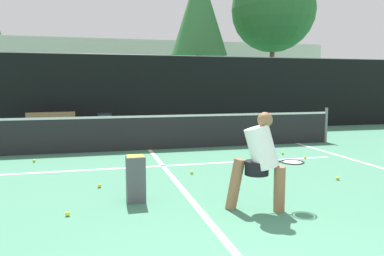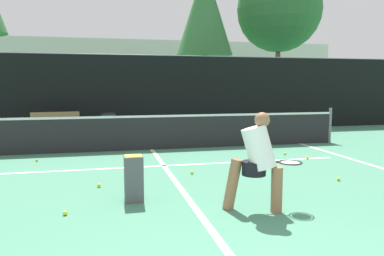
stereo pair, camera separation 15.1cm
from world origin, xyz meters
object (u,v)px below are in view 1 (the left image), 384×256
(player_practicing, at_px, (260,159))
(parked_car, at_px, (218,110))
(ball_hopper, at_px, (136,178))
(trash_bin, at_px, (105,125))
(courtside_bench, at_px, (51,124))

(player_practicing, distance_m, parked_car, 12.76)
(player_practicing, bearing_deg, ball_hopper, 177.41)
(parked_car, bearing_deg, trash_bin, -144.94)
(courtside_bench, bearing_deg, ball_hopper, -82.77)
(player_practicing, relative_size, ball_hopper, 1.99)
(courtside_bench, xyz_separation_m, parked_car, (7.15, 3.80, 0.09))
(courtside_bench, distance_m, parked_car, 8.10)
(player_practicing, bearing_deg, parked_car, 98.75)
(ball_hopper, xyz_separation_m, trash_bin, (-0.28, 7.63, 0.03))
(player_practicing, distance_m, ball_hopper, 1.90)
(courtside_bench, relative_size, trash_bin, 2.01)
(trash_bin, distance_m, parked_car, 6.60)
(trash_bin, bearing_deg, parked_car, 35.06)
(ball_hopper, distance_m, parked_car, 12.52)
(ball_hopper, height_order, courtside_bench, courtside_bench)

